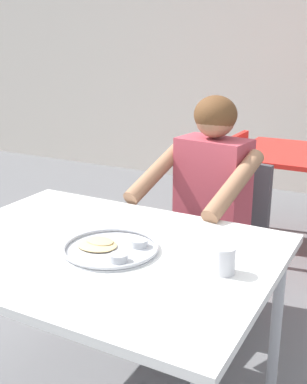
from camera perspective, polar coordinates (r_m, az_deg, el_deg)
table_foreground at (r=1.76m, az=-6.47°, el=-8.49°), size 1.24×0.92×0.74m
thali_tray at (r=1.69m, az=-5.12°, el=-6.64°), size 0.34×0.34×0.03m
drinking_cup at (r=1.53m, az=8.41°, el=-7.95°), size 0.07×0.07×0.09m
chair_foreground at (r=2.56m, az=8.16°, el=-4.26°), size 0.49×0.48×0.84m
diner_foreground at (r=2.30m, az=5.91°, el=-0.82°), size 0.54×0.59×1.20m
table_background_red at (r=3.39m, az=17.46°, el=3.05°), size 0.87×0.81×0.73m
chair_red_left at (r=3.63m, az=8.17°, el=1.79°), size 0.41×0.39×0.80m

